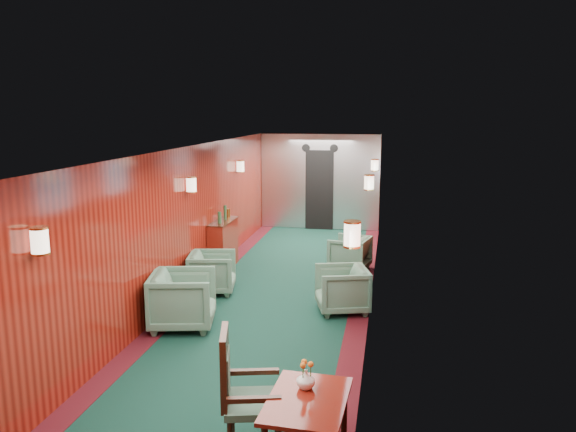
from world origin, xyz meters
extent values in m
plane|color=#0E3327|center=(0.00, 0.00, 0.00)|extent=(12.00, 12.00, 0.00)
cube|color=white|center=(0.00, 0.00, 2.35)|extent=(3.00, 12.00, 0.10)
cube|color=white|center=(0.00, 0.00, 2.36)|extent=(1.20, 12.00, 0.06)
cube|color=maroon|center=(0.00, 6.00, 1.20)|extent=(3.00, 0.10, 2.40)
cube|color=maroon|center=(-1.50, 0.00, 1.20)|extent=(0.10, 12.00, 2.40)
cube|color=maroon|center=(1.50, 0.00, 1.20)|extent=(0.10, 12.00, 2.40)
cube|color=#3F0C13|center=(-1.35, 0.00, 0.00)|extent=(0.30, 12.00, 0.01)
cube|color=#3F0C13|center=(1.35, 0.00, 0.00)|extent=(0.30, 12.00, 0.01)
cube|color=silver|center=(0.00, 5.92, 1.20)|extent=(2.98, 0.12, 2.38)
cube|color=black|center=(0.00, 5.84, 1.00)|extent=(0.70, 0.06, 2.00)
cylinder|color=black|center=(-0.35, 5.85, 2.05)|extent=(0.20, 0.04, 0.20)
cylinder|color=black|center=(0.35, 5.85, 2.05)|extent=(0.20, 0.04, 0.20)
cube|color=#ADAFB4|center=(1.49, -3.50, 1.45)|extent=(0.02, 1.10, 0.80)
cube|color=#4A686F|center=(1.48, -3.50, 1.45)|extent=(0.01, 0.96, 0.66)
cube|color=#ADAFB4|center=(1.49, -1.00, 1.45)|extent=(0.02, 1.10, 0.80)
cube|color=#4A686F|center=(1.48, -1.00, 1.45)|extent=(0.01, 0.96, 0.66)
cube|color=#ADAFB4|center=(1.49, 1.50, 1.45)|extent=(0.02, 1.10, 0.80)
cube|color=#4A686F|center=(1.48, 1.50, 1.45)|extent=(0.01, 0.96, 0.66)
cube|color=#ADAFB4|center=(1.49, 4.00, 1.45)|extent=(0.02, 1.10, 0.80)
cube|color=#4A686F|center=(1.48, 4.00, 1.45)|extent=(0.01, 0.96, 0.66)
cylinder|color=beige|center=(-1.40, -3.50, 1.80)|extent=(0.16, 0.16, 0.24)
cylinder|color=#BA8534|center=(-1.40, -3.50, 1.68)|extent=(0.17, 0.17, 0.02)
cylinder|color=beige|center=(1.40, -2.70, 1.80)|extent=(0.16, 0.16, 0.24)
cylinder|color=#BA8534|center=(1.40, -2.70, 1.68)|extent=(0.17, 0.17, 0.02)
cylinder|color=beige|center=(-1.40, 0.50, 1.80)|extent=(0.16, 0.16, 0.24)
cylinder|color=#BA8534|center=(-1.40, 0.50, 1.68)|extent=(0.17, 0.17, 0.02)
cylinder|color=beige|center=(1.40, 1.30, 1.80)|extent=(0.16, 0.16, 0.24)
cylinder|color=#BA8534|center=(1.40, 1.30, 1.68)|extent=(0.17, 0.17, 0.02)
cylinder|color=beige|center=(-1.40, 3.50, 1.80)|extent=(0.16, 0.16, 0.24)
cylinder|color=#BA8534|center=(-1.40, 3.50, 1.68)|extent=(0.17, 0.17, 0.02)
cylinder|color=beige|center=(1.40, 4.30, 1.80)|extent=(0.16, 0.16, 0.24)
cylinder|color=#BA8534|center=(1.40, 4.30, 1.68)|extent=(0.17, 0.17, 0.02)
cube|color=maroon|center=(1.14, -3.86, 0.66)|extent=(0.68, 0.93, 0.04)
cylinder|color=#37170C|center=(0.91, -3.46, 0.32)|extent=(0.05, 0.05, 0.64)
cylinder|color=#37170C|center=(1.41, -3.48, 0.32)|extent=(0.05, 0.05, 0.64)
cube|color=#1E4737|center=(0.66, -3.69, 0.49)|extent=(0.60, 0.60, 0.06)
cube|color=#37170C|center=(0.42, -3.75, 0.84)|extent=(0.16, 0.45, 0.64)
cube|color=#1E4737|center=(0.44, -3.74, 0.77)|extent=(0.10, 0.34, 0.39)
cube|color=#37170C|center=(0.71, -3.93, 0.66)|extent=(0.45, 0.16, 0.04)
cube|color=#37170C|center=(0.60, -3.45, 0.66)|extent=(0.45, 0.16, 0.04)
cylinder|color=#37170C|center=(0.41, -3.54, 0.23)|extent=(0.05, 0.05, 0.46)
cylinder|color=#37170C|center=(0.81, -3.45, 0.23)|extent=(0.05, 0.05, 0.46)
cube|color=maroon|center=(-1.34, 1.96, 0.46)|extent=(0.31, 1.02, 0.92)
cube|color=#37170C|center=(-1.33, 1.96, 0.92)|extent=(0.33, 1.04, 0.02)
cylinder|color=#224527|center=(-1.32, 1.70, 1.04)|extent=(0.07, 0.07, 0.22)
cylinder|color=#224527|center=(-1.32, 2.06, 1.07)|extent=(0.06, 0.06, 0.28)
cylinder|color=#BA8534|center=(-1.32, 2.26, 1.02)|extent=(0.08, 0.08, 0.18)
imported|color=white|center=(1.10, -3.69, 0.76)|extent=(0.20, 0.20, 0.17)
imported|color=#1E4737|center=(-1.03, -0.98, 0.39)|extent=(1.03, 1.01, 0.79)
imported|color=#1E4737|center=(-1.10, 0.55, 0.34)|extent=(0.87, 0.85, 0.68)
imported|color=#1E4737|center=(1.09, 0.04, 0.34)|extent=(0.92, 0.90, 0.68)
imported|color=#1E4737|center=(1.04, 2.28, 0.32)|extent=(0.85, 0.83, 0.64)
camera|label=1|loc=(1.75, -8.01, 2.98)|focal=35.00mm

